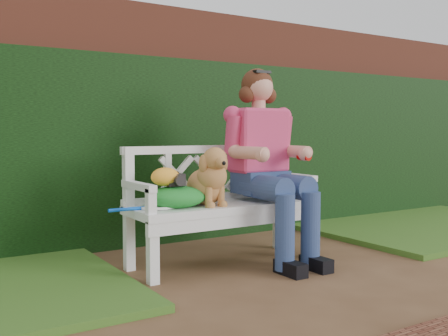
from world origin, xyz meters
TOP-DOWN VIEW (x-y plane):
  - ground at (0.00, 0.00)m, footprint 60.00×60.00m
  - brick_wall at (0.00, 1.90)m, footprint 10.00×0.30m
  - ivy_hedge at (0.00, 1.68)m, footprint 10.00×0.18m
  - grass_right at (2.40, 0.90)m, footprint 2.60×2.00m
  - garden_bench at (-0.27, 0.69)m, footprint 1.59×0.64m
  - seated_woman at (0.08, 0.67)m, footprint 0.94×1.07m
  - dog at (-0.44, 0.65)m, footprint 0.40×0.47m
  - tennis_racket at (-0.85, 0.69)m, footprint 0.57×0.32m
  - green_bag at (-0.70, 0.68)m, footprint 0.47×0.37m
  - camera_item at (-0.71, 0.67)m, footprint 0.13×0.10m
  - baseball_glove at (-0.78, 0.68)m, footprint 0.26×0.23m

SIDE VIEW (x-z plane):
  - ground at x=0.00m, z-range 0.00..0.00m
  - grass_right at x=2.40m, z-range 0.00..0.05m
  - garden_bench at x=-0.27m, z-range 0.00..0.48m
  - tennis_racket at x=-0.85m, z-range 0.48..0.51m
  - green_bag at x=-0.70m, z-range 0.48..0.64m
  - camera_item at x=-0.71m, z-range 0.64..0.73m
  - dog at x=-0.44m, z-range 0.48..0.92m
  - baseball_glove at x=-0.78m, z-range 0.64..0.77m
  - seated_woman at x=0.08m, z-range 0.00..1.58m
  - ivy_hedge at x=0.00m, z-range 0.00..1.70m
  - brick_wall at x=0.00m, z-range 0.00..2.20m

